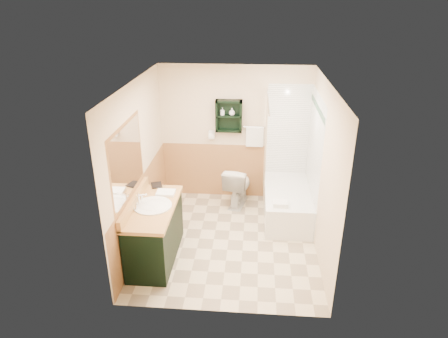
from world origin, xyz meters
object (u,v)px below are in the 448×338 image
hair_dryer (212,135)px  vanity (155,232)px  toilet (238,186)px  soap_bottle_a (222,113)px  wall_shelf (229,116)px  bathtub (287,203)px  soap_bottle_b (232,112)px  vanity_book (151,180)px

hair_dryer → vanity: 2.17m
toilet → soap_bottle_a: size_ratio=5.67×
wall_shelf → hair_dryer: size_ratio=2.29×
bathtub → soap_bottle_b: bearing=148.0°
vanity_book → soap_bottle_a: 1.75m
bathtub → soap_bottle_a: bearing=151.9°
wall_shelf → vanity: bearing=-115.1°
wall_shelf → soap_bottle_b: (0.05, -0.01, 0.07)m
toilet → soap_bottle_a: soap_bottle_a is taller
bathtub → soap_bottle_b: 1.78m
wall_shelf → toilet: (0.18, -0.24, -1.20)m
vanity → bathtub: bearing=34.1°
bathtub → soap_bottle_a: 1.86m
toilet → soap_bottle_b: (-0.13, 0.23, 1.26)m
bathtub → vanity: bearing=-145.9°
wall_shelf → bathtub: bearing=-30.8°
soap_bottle_a → soap_bottle_b: bearing=0.0°
wall_shelf → vanity_book: 1.80m
hair_dryer → soap_bottle_b: 0.55m
vanity → soap_bottle_b: (0.95, 1.91, 1.20)m
soap_bottle_a → bathtub: bearing=-28.1°
toilet → wall_shelf: bearing=-40.3°
wall_shelf → soap_bottle_a: wall_shelf is taller
toilet → vanity_book: bearing=53.2°
wall_shelf → hair_dryer: (-0.30, 0.02, -0.35)m
hair_dryer → soap_bottle_a: bearing=-9.0°
vanity_book → soap_bottle_a: soap_bottle_a is taller
bathtub → vanity_book: bearing=-161.2°
vanity → soap_bottle_b: bearing=63.6°
wall_shelf → soap_bottle_b: bearing=-5.4°
soap_bottle_a → soap_bottle_b: size_ratio=0.99×
vanity → soap_bottle_a: (0.78, 1.91, 1.18)m
vanity → hair_dryer: bearing=72.9°
soap_bottle_b → vanity_book: bearing=-130.2°
vanity → wall_shelf: bearing=64.9°
soap_bottle_b → wall_shelf: bearing=174.6°
bathtub → soap_bottle_b: (-0.97, 0.61, 1.37)m
vanity → soap_bottle_b: 2.44m
wall_shelf → hair_dryer: wall_shelf is taller
wall_shelf → toilet: bearing=-52.4°
hair_dryer → vanity_book: (-0.76, -1.35, -0.27)m
hair_dryer → soap_bottle_b: (0.35, -0.03, 0.42)m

